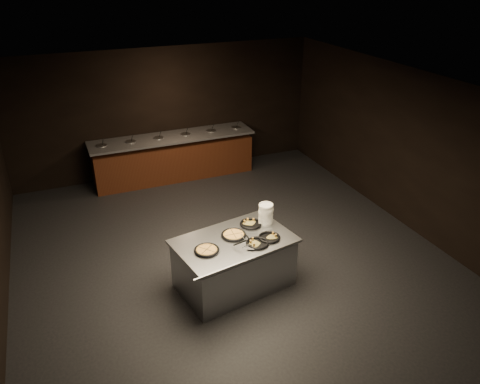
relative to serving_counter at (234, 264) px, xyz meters
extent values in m
cube|color=black|center=(0.23, 0.72, -0.40)|extent=(7.00, 8.00, 0.01)
cube|color=black|center=(0.23, 0.72, 2.51)|extent=(7.00, 8.00, 0.01)
cube|color=black|center=(0.23, 4.72, 1.05)|extent=(7.00, 0.01, 2.90)
cube|color=black|center=(0.23, -3.29, 1.05)|extent=(7.00, 0.01, 2.90)
cube|color=black|center=(3.73, 0.72, 1.05)|extent=(0.01, 8.00, 2.90)
cube|color=#502512|center=(0.23, 4.29, 0.03)|extent=(3.60, 0.75, 0.85)
cube|color=#56555A|center=(0.23, 4.29, 0.58)|extent=(3.70, 0.83, 0.05)
cube|color=#3D200E|center=(0.23, 4.29, -0.36)|extent=(3.60, 0.69, 0.08)
cylinder|color=#A9ACB0|center=(-1.32, 4.29, 0.58)|extent=(0.22, 0.22, 0.08)
cylinder|color=#45772F|center=(-1.32, 4.29, 0.61)|extent=(0.19, 0.19, 0.02)
cylinder|color=black|center=(-1.29, 4.27, 0.69)|extent=(0.04, 0.10, 0.19)
cylinder|color=#A9ACB0|center=(-0.70, 4.29, 0.58)|extent=(0.22, 0.22, 0.08)
cylinder|color=#45772F|center=(-0.70, 4.29, 0.61)|extent=(0.19, 0.19, 0.02)
cylinder|color=black|center=(-0.67, 4.27, 0.69)|extent=(0.04, 0.10, 0.19)
cylinder|color=#A9ACB0|center=(-0.08, 4.29, 0.58)|extent=(0.22, 0.22, 0.08)
cylinder|color=#45772F|center=(-0.08, 4.29, 0.61)|extent=(0.19, 0.19, 0.02)
cylinder|color=black|center=(-0.05, 4.27, 0.69)|extent=(0.04, 0.10, 0.19)
cylinder|color=#A9ACB0|center=(0.54, 4.29, 0.58)|extent=(0.22, 0.22, 0.08)
cylinder|color=#45772F|center=(0.54, 4.29, 0.61)|extent=(0.19, 0.19, 0.02)
cylinder|color=black|center=(0.57, 4.27, 0.69)|extent=(0.04, 0.10, 0.19)
cylinder|color=#A9ACB0|center=(1.16, 4.29, 0.58)|extent=(0.22, 0.22, 0.08)
cylinder|color=#45772F|center=(1.16, 4.29, 0.61)|extent=(0.19, 0.19, 0.02)
cylinder|color=black|center=(1.19, 4.27, 0.69)|extent=(0.04, 0.10, 0.19)
cylinder|color=#A9ACB0|center=(1.78, 4.29, 0.58)|extent=(0.22, 0.22, 0.08)
cylinder|color=#45772F|center=(1.78, 4.29, 0.61)|extent=(0.19, 0.19, 0.02)
cylinder|color=black|center=(1.81, 4.27, 0.69)|extent=(0.04, 0.10, 0.19)
cube|color=#A9ACB0|center=(0.00, 0.00, -0.03)|extent=(1.81, 1.29, 0.75)
cube|color=#A9ACB0|center=(0.00, 0.00, 0.41)|extent=(1.90, 1.38, 0.04)
cylinder|color=#A9ACB0|center=(0.00, -0.54, 0.41)|extent=(1.72, 0.35, 0.04)
cylinder|color=white|center=(0.65, 0.26, 0.60)|extent=(0.23, 0.23, 0.33)
cylinder|color=black|center=(-0.47, -0.13, 0.44)|extent=(0.34, 0.34, 0.01)
torus|color=black|center=(-0.47, -0.13, 0.45)|extent=(0.37, 0.37, 0.04)
torus|color=#9F6D29|center=(-0.47, -0.13, 0.45)|extent=(0.31, 0.31, 0.03)
cylinder|color=#EDB756|center=(-0.47, -0.13, 0.45)|extent=(0.26, 0.26, 0.02)
cube|color=black|center=(-0.47, -0.13, 0.46)|extent=(0.17, 0.21, 0.00)
cube|color=black|center=(-0.47, -0.13, 0.46)|extent=(0.21, 0.17, 0.00)
cylinder|color=black|center=(0.04, 0.11, 0.44)|extent=(0.36, 0.36, 0.01)
torus|color=black|center=(0.04, 0.11, 0.45)|extent=(0.38, 0.38, 0.04)
torus|color=#9F6D29|center=(0.04, 0.11, 0.45)|extent=(0.32, 0.32, 0.03)
cylinder|color=#EDB756|center=(0.04, 0.11, 0.45)|extent=(0.28, 0.28, 0.02)
cube|color=black|center=(0.04, 0.11, 0.46)|extent=(0.02, 0.28, 0.00)
cube|color=black|center=(0.04, 0.11, 0.46)|extent=(0.28, 0.02, 0.00)
cylinder|color=black|center=(0.41, 0.31, 0.44)|extent=(0.32, 0.32, 0.01)
torus|color=black|center=(0.41, 0.31, 0.45)|extent=(0.35, 0.35, 0.04)
cylinder|color=black|center=(0.27, -0.24, 0.44)|extent=(0.32, 0.32, 0.01)
torus|color=black|center=(0.27, -0.24, 0.45)|extent=(0.34, 0.34, 0.04)
cylinder|color=black|center=(0.50, -0.17, 0.44)|extent=(0.31, 0.31, 0.01)
torus|color=black|center=(0.50, -0.17, 0.45)|extent=(0.33, 0.33, 0.04)
cube|color=#A9ACB0|center=(0.09, 0.02, 0.45)|extent=(0.13, 0.13, 0.00)
cylinder|color=black|center=(0.16, -0.12, 0.53)|extent=(0.09, 0.18, 0.13)
cylinder|color=#A9ACB0|center=(0.12, -0.05, 0.48)|extent=(0.05, 0.09, 0.08)
cube|color=#A9ACB0|center=(0.13, -0.32, 0.45)|extent=(0.14, 0.13, 0.00)
cylinder|color=black|center=(-0.01, -0.25, 0.53)|extent=(0.17, 0.13, 0.13)
cylinder|color=#A9ACB0|center=(0.06, -0.29, 0.48)|extent=(0.09, 0.06, 0.08)
camera|label=1|loc=(-2.19, -5.49, 4.20)|focal=35.00mm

